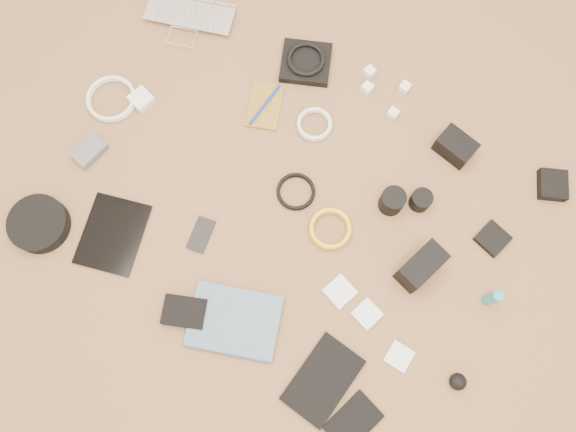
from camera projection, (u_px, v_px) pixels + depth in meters
The scene contains 33 objects.
laptop at pixel (187, 25), 1.82m from camera, with size 0.29×0.20×0.02m, color silver.
headphone_pouch at pixel (306, 63), 1.78m from camera, with size 0.15×0.15×0.03m, color black.
headphones at pixel (306, 59), 1.76m from camera, with size 0.12×0.12×0.02m, color black.
charger_a at pixel (370, 72), 1.77m from camera, with size 0.03×0.03×0.03m, color white.
charger_b at pixel (367, 88), 1.75m from camera, with size 0.03×0.03×0.03m, color white.
charger_c at pixel (405, 88), 1.75m from camera, with size 0.03×0.03×0.03m, color white.
charger_d at pixel (393, 114), 1.73m from camera, with size 0.03×0.03×0.03m, color white.
dslr_camera at pixel (455, 147), 1.68m from camera, with size 0.11×0.08×0.06m, color black.
lens_pouch at pixel (553, 185), 1.67m from camera, with size 0.08×0.09×0.03m, color black.
notebook_olive at pixel (265, 106), 1.75m from camera, with size 0.10×0.16×0.01m, color olive.
pen_blue at pixel (265, 105), 1.74m from camera, with size 0.01×0.01×0.16m, color #1521B1.
cable_white_a at pixel (314, 125), 1.73m from camera, with size 0.11×0.11×0.01m, color silver.
lens_a at pixel (392, 201), 1.63m from camera, with size 0.07×0.07×0.08m, color black.
lens_b at pixel (421, 200), 1.64m from camera, with size 0.06×0.06×0.06m, color black.
card_reader at pixel (493, 239), 1.63m from camera, with size 0.08×0.08×0.02m, color black.
power_brick at pixel (141, 99), 1.74m from camera, with size 0.06×0.06×0.03m, color white.
cable_white_b at pixel (112, 100), 1.75m from camera, with size 0.16×0.16×0.01m, color silver.
cable_black at pixel (296, 192), 1.67m from camera, with size 0.12×0.12×0.01m, color black.
cable_yellow at pixel (330, 229), 1.64m from camera, with size 0.13×0.13×0.01m, color gold.
flash at pixel (421, 267), 1.57m from camera, with size 0.07×0.13×0.10m, color black.
lens_cleaner at pixel (492, 298), 1.54m from camera, with size 0.03×0.03×0.10m, color teal.
battery_charger at pixel (89, 151), 1.70m from camera, with size 0.06×0.10×0.03m, color #515155.
tablet at pixel (113, 234), 1.64m from camera, with size 0.17×0.22×0.01m, color black.
phone at pixel (201, 235), 1.64m from camera, with size 0.05×0.10×0.01m, color black.
filter_case_left at pixel (340, 292), 1.59m from camera, with size 0.07×0.07×0.01m, color silver.
filter_case_mid at pixel (367, 314), 1.58m from camera, with size 0.07×0.07×0.01m, color silver.
filter_case_right at pixel (399, 356), 1.54m from camera, with size 0.07×0.07×0.01m, color silver.
air_blower at pixel (458, 382), 1.51m from camera, with size 0.05×0.05×0.05m, color black.
headphone_case at pixel (39, 224), 1.63m from camera, with size 0.17×0.17×0.05m, color black.
drive_case at pixel (185, 312), 1.57m from camera, with size 0.12×0.09×0.03m, color black.
paperback at pixel (227, 355), 1.54m from camera, with size 0.18×0.25×0.02m, color #48637A.
notebook_black_a at pixel (323, 380), 1.53m from camera, with size 0.14×0.22×0.02m, color black.
notebook_black_b at pixel (353, 422), 1.50m from camera, with size 0.09×0.14×0.01m, color black.
Camera 1 is at (0.28, -0.41, 1.60)m, focal length 35.00 mm.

